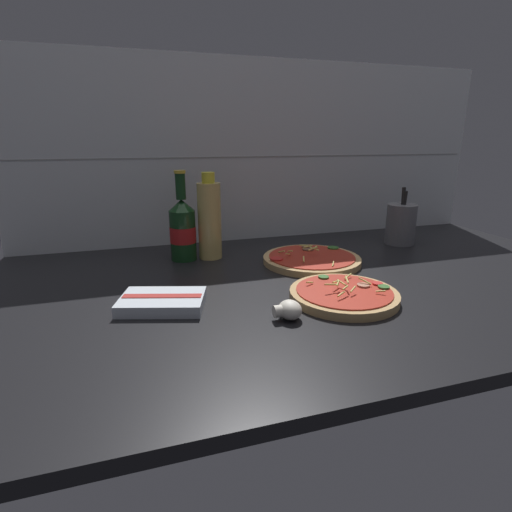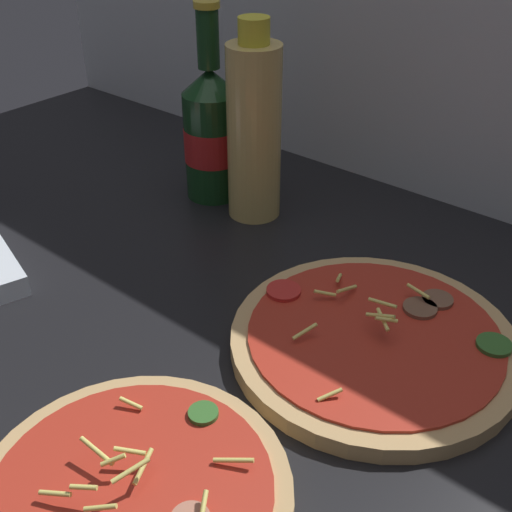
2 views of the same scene
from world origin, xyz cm
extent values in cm
cube|color=black|center=(0.00, 0.00, 1.25)|extent=(160.00, 90.00, 2.50)
cube|color=silver|center=(0.00, 45.50, 30.00)|extent=(160.00, 1.00, 60.00)
cube|color=gray|center=(0.00, 44.95, 30.00)|extent=(156.80, 0.16, 0.30)
cylinder|color=tan|center=(-1.07, -12.59, 3.41)|extent=(23.29, 23.29, 1.81)
cylinder|color=#B22D1E|center=(-1.07, -12.59, 4.46)|extent=(20.49, 20.49, 0.30)
cylinder|color=#B7755B|center=(4.11, -11.81, 4.81)|extent=(2.75, 2.75, 0.40)
cylinder|color=red|center=(7.70, -11.86, 4.81)|extent=(2.25, 2.25, 0.40)
cylinder|color=#336628|center=(7.79, -14.03, 4.81)|extent=(2.48, 2.48, 0.40)
cylinder|color=#336628|center=(-1.81, -4.32, 4.81)|extent=(2.45, 2.45, 0.40)
cylinder|color=#EADB6B|center=(-4.22, -12.78, 6.26)|extent=(3.37, 0.49, 0.77)
cylinder|color=#EADB6B|center=(-4.06, -16.60, 5.56)|extent=(2.29, 1.47, 0.70)
cylinder|color=#EADB6B|center=(-0.64, -15.42, 5.78)|extent=(2.12, 1.66, 0.91)
cylinder|color=#EADB6B|center=(-2.44, -15.32, 6.28)|extent=(1.86, 1.34, 0.57)
cylinder|color=#EADB6B|center=(-6.80, -7.47, 5.13)|extent=(2.04, 1.01, 0.80)
cylinder|color=#EADB6B|center=(-2.47, -11.22, 6.15)|extent=(2.15, 1.60, 0.62)
cylinder|color=#EADB6B|center=(4.76, -11.29, 5.55)|extent=(1.94, 2.77, 1.17)
cylinder|color=#EADB6B|center=(5.01, -16.97, 5.24)|extent=(1.85, 1.40, 0.71)
cylinder|color=#EADB6B|center=(-2.64, -12.58, 6.33)|extent=(1.46, 1.65, 0.96)
cylinder|color=#EADB6B|center=(-0.96, -11.34, 5.78)|extent=(1.31, 2.78, 0.97)
cylinder|color=#EADB6B|center=(3.31, -6.49, 5.19)|extent=(2.78, 1.90, 0.83)
cylinder|color=#EADB6B|center=(-0.58, -12.67, 6.94)|extent=(1.23, 2.89, 0.86)
cylinder|color=tan|center=(3.44, 13.28, 3.36)|extent=(26.96, 26.96, 1.72)
cylinder|color=#B22D1E|center=(3.44, 13.28, 4.37)|extent=(23.72, 23.72, 0.30)
cylinder|color=brown|center=(5.68, 21.56, 4.72)|extent=(3.10, 3.10, 0.40)
cylinder|color=#336628|center=(12.75, 18.55, 4.72)|extent=(3.22, 3.22, 0.40)
cylinder|color=red|center=(-7.04, 12.99, 4.72)|extent=(3.52, 3.52, 0.40)
cylinder|color=brown|center=(5.01, 19.19, 4.72)|extent=(3.34, 3.34, 0.40)
cylinder|color=#EADB6B|center=(-3.73, 18.07, 5.05)|extent=(1.35, 2.38, 1.17)
cylinder|color=#EADB6B|center=(-3.15, 14.66, 5.27)|extent=(1.92, 1.79, 0.93)
cylinder|color=#EADB6B|center=(-1.15, 8.49, 5.37)|extent=(1.31, 2.58, 1.07)
cylinder|color=#EADB6B|center=(2.97, 15.07, 6.77)|extent=(2.81, 0.69, 0.55)
cylinder|color=#EADB6B|center=(4.51, 13.10, 6.80)|extent=(1.83, 1.60, 0.70)
cylinder|color=#EADB6B|center=(4.06, 20.38, 5.65)|extent=(2.72, 0.86, 0.47)
cylinder|color=#EADB6B|center=(4.88, 3.69, 4.92)|extent=(1.56, 2.02, 1.01)
cylinder|color=#EADB6B|center=(3.70, 13.46, 6.62)|extent=(2.84, 0.61, 1.24)
cylinder|color=#EADB6B|center=(4.09, 13.26, 6.48)|extent=(2.28, 1.83, 0.96)
cylinder|color=#EADB6B|center=(-1.75, 16.46, 5.43)|extent=(0.53, 3.31, 1.38)
cylinder|color=#143819|center=(-29.96, 27.30, 9.53)|extent=(7.23, 7.23, 14.05)
cone|color=#143819|center=(-29.96, 27.30, 18.13)|extent=(7.23, 7.23, 3.16)
cylinder|color=#143819|center=(-29.96, 27.30, 23.22)|extent=(2.75, 2.75, 7.02)
cylinder|color=gold|center=(-29.96, 27.30, 27.14)|extent=(3.16, 3.16, 0.80)
cylinder|color=red|center=(-29.96, 27.30, 9.81)|extent=(7.30, 7.30, 4.50)
cylinder|color=#D6B766|center=(-22.36, 26.77, 13.23)|extent=(6.60, 6.60, 21.47)
cylinder|color=yellow|center=(-22.36, 26.77, 25.43)|extent=(3.63, 3.63, 2.93)
cylinder|color=white|center=(-17.88, -18.14, 4.34)|extent=(2.36, 2.36, 2.36)
ellipsoid|color=silver|center=(-15.78, -18.14, 4.34)|extent=(4.46, 5.25, 3.68)
cylinder|color=slate|center=(39.88, 24.05, 8.96)|extent=(9.34, 9.34, 12.93)
cylinder|color=black|center=(40.20, 23.93, 13.74)|extent=(1.98, 2.79, 12.19)
cylinder|color=black|center=(39.90, 23.97, 14.29)|extent=(2.14, 1.63, 13.29)
cube|color=silver|center=(-38.68, -5.33, 3.70)|extent=(19.38, 15.74, 2.40)
cube|color=#B73833|center=(-38.68, -5.33, 4.98)|extent=(15.90, 6.53, 0.16)
camera|label=1|loc=(-42.91, -83.20, 35.90)|focal=28.00mm
camera|label=2|loc=(24.33, -29.35, 43.06)|focal=45.00mm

